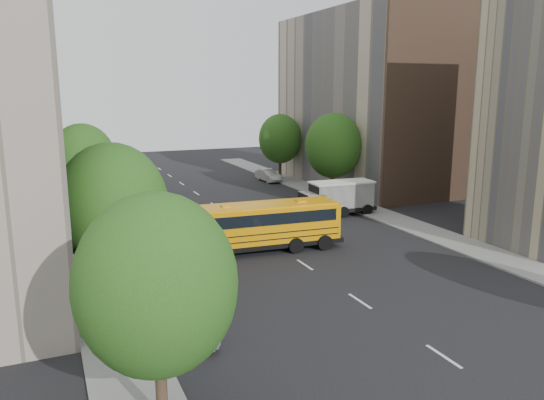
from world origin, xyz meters
TOP-DOWN VIEW (x-y plane):
  - ground at (0.00, 0.00)m, footprint 120.00×120.00m
  - sidewalk_left at (-11.50, 5.00)m, footprint 3.00×80.00m
  - sidewalk_right at (11.50, 5.00)m, footprint 3.00×80.00m
  - lane_markings at (0.00, 10.00)m, footprint 0.15×64.00m
  - building_right_far at (18.00, 20.00)m, footprint 10.00×22.00m
  - building_right_sidewall at (18.00, 9.00)m, footprint 10.10×0.30m
  - street_tree_0 at (-11.00, -14.00)m, footprint 4.80×4.80m
  - street_tree_1 at (-11.00, -4.00)m, footprint 5.12×5.12m
  - street_tree_2 at (-11.00, 14.00)m, footprint 4.99×4.99m
  - street_tree_4 at (11.00, 14.00)m, footprint 5.25×5.25m
  - street_tree_5 at (11.00, 26.00)m, footprint 4.86×4.86m
  - school_bus at (-1.67, 1.70)m, footprint 11.32×3.42m
  - safari_truck at (8.15, 8.32)m, footprint 6.65×2.72m
  - parked_car_0 at (-8.80, -8.23)m, footprint 1.97×4.62m
  - parked_car_1 at (-8.80, 9.25)m, footprint 1.80×4.57m
  - parked_car_2 at (-8.80, 22.77)m, footprint 2.79×5.51m
  - parked_car_5 at (9.39, 25.62)m, footprint 1.73×4.26m

SIDE VIEW (x-z plane):
  - ground at x=0.00m, z-range 0.00..0.00m
  - lane_markings at x=0.00m, z-range 0.00..0.01m
  - sidewalk_left at x=-11.50m, z-range 0.00..0.12m
  - sidewalk_right at x=11.50m, z-range 0.00..0.12m
  - parked_car_5 at x=9.39m, z-range 0.00..1.37m
  - parked_car_1 at x=-8.80m, z-range 0.00..1.48m
  - parked_car_2 at x=-8.80m, z-range 0.00..1.49m
  - parked_car_0 at x=-8.80m, z-range 0.00..1.56m
  - safari_truck at x=8.15m, z-range 0.08..2.88m
  - school_bus at x=-1.67m, z-range 0.18..3.33m
  - street_tree_0 at x=-11.00m, z-range 0.94..8.35m
  - street_tree_5 at x=11.00m, z-range 0.95..8.46m
  - street_tree_2 at x=-11.00m, z-range 0.97..8.68m
  - street_tree_1 at x=-11.00m, z-range 1.00..8.90m
  - street_tree_4 at x=11.00m, z-range 1.02..9.13m
  - building_right_far at x=18.00m, z-range 0.00..18.00m
  - building_right_sidewall at x=18.00m, z-range 0.00..18.00m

